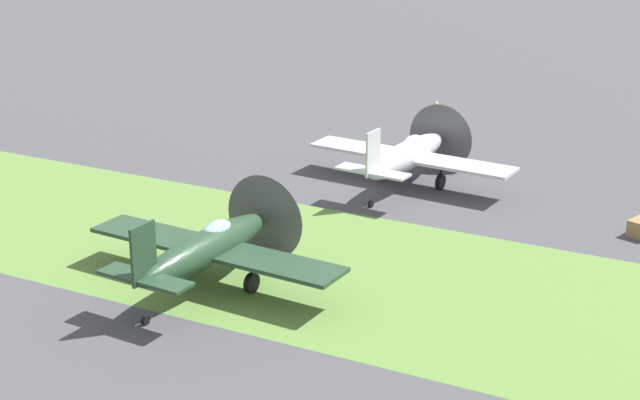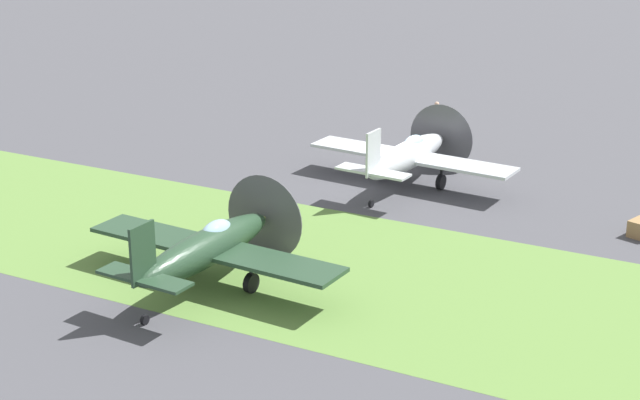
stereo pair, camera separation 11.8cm
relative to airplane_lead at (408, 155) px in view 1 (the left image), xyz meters
The scene contains 6 objects.
ground_plane 1.63m from the airplane_lead, 162.55° to the left, with size 160.00×160.00×0.00m, color #424247.
grass_verge 9.85m from the airplane_lead, 94.77° to the right, with size 120.00×11.00×0.01m, color #567A38.
airplane_lead is the anchor object (origin of this frame).
airplane_wingman 12.91m from the airplane_lead, 97.34° to the right, with size 9.48×7.49×3.38m.
ground_crew_chief 8.51m from the airplane_lead, 103.48° to the left, with size 0.38×0.63×1.73m.
fuel_drum 8.33m from the airplane_lead, 115.92° to the right, with size 0.60×0.60×0.90m, color #476633.
Camera 1 is at (16.38, -38.17, 13.61)m, focal length 56.02 mm.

